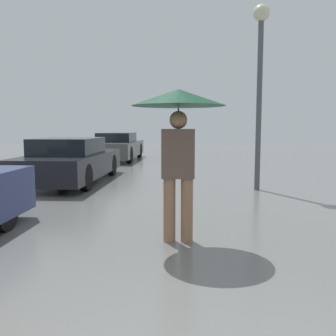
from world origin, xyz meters
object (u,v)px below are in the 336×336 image
(parked_car_middle, at_px, (71,161))
(pedestrian, at_px, (178,118))
(street_lamp, at_px, (260,63))
(parked_car_farthest, at_px, (118,147))

(parked_car_middle, bearing_deg, pedestrian, -59.21)
(pedestrian, height_order, street_lamp, street_lamp)
(pedestrian, distance_m, parked_car_middle, 5.87)
(street_lamp, bearing_deg, pedestrian, -112.65)
(parked_car_farthest, distance_m, street_lamp, 9.09)
(parked_car_middle, distance_m, parked_car_farthest, 6.49)
(parked_car_farthest, bearing_deg, parked_car_middle, -89.61)
(pedestrian, bearing_deg, parked_car_middle, 120.79)
(parked_car_farthest, bearing_deg, street_lamp, -57.87)
(street_lamp, bearing_deg, parked_car_middle, 168.25)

